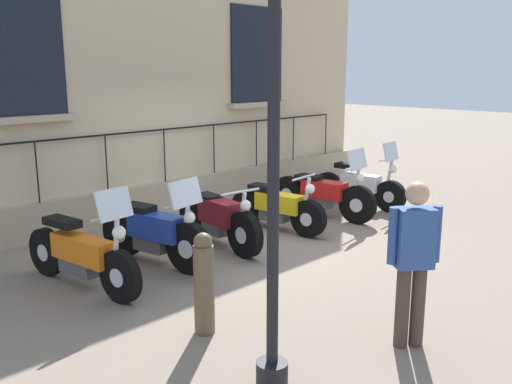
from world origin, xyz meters
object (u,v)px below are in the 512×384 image
pedestrian_standing (413,256)px  motorcycle_white (359,186)px  motorcycle_yellow (277,208)px  lamppost (274,117)px  motorcycle_maroon (219,220)px  bollard (204,283)px  motorcycle_orange (82,255)px  motorcycle_blue (155,234)px  motorcycle_red (323,194)px

pedestrian_standing → motorcycle_white: bearing=129.4°
motorcycle_yellow → lamppost: (3.23, -3.57, 1.95)m
motorcycle_maroon → bollard: bearing=-44.3°
motorcycle_yellow → bollard: bollard is taller
lamppost → pedestrian_standing: 2.11m
motorcycle_orange → pedestrian_standing: size_ratio=1.28×
motorcycle_yellow → motorcycle_white: bearing=89.4°
motorcycle_orange → bollard: motorcycle_orange is taller
motorcycle_orange → motorcycle_maroon: 2.33m
motorcycle_yellow → motorcycle_blue: bearing=-91.5°
motorcycle_orange → pedestrian_standing: bearing=23.0°
motorcycle_orange → bollard: size_ratio=1.97×
motorcycle_yellow → motorcycle_red: motorcycle_red is taller
motorcycle_orange → motorcycle_blue: (-0.07, 1.16, 0.01)m
motorcycle_white → lamppost: 7.04m
motorcycle_red → motorcycle_maroon: bearing=-91.9°
motorcycle_red → bollard: bearing=-66.2°
motorcycle_blue → motorcycle_maroon: (0.01, 1.17, -0.02)m
motorcycle_white → bollard: motorcycle_white is taller
motorcycle_red → motorcycle_white: bearing=90.2°
motorcycle_maroon → motorcycle_orange: bearing=-88.5°
motorcycle_orange → motorcycle_maroon: bearing=91.5°
motorcycle_maroon → lamppost: lamppost is taller
motorcycle_yellow → motorcycle_red: (0.03, 1.21, 0.05)m
motorcycle_maroon → motorcycle_red: (0.08, 2.50, 0.02)m
lamppost → motorcycle_orange: bearing=-179.2°
motorcycle_orange → motorcycle_blue: 1.16m
motorcycle_blue → pedestrian_standing: bearing=6.1°
motorcycle_yellow → pedestrian_standing: 4.26m
motorcycle_maroon → motorcycle_yellow: (0.05, 1.29, -0.04)m
motorcycle_yellow → bollard: 3.88m
motorcycle_maroon → bollard: 2.90m
motorcycle_red → motorcycle_yellow: bearing=-91.4°
pedestrian_standing → motorcycle_red: bearing=138.2°
motorcycle_orange → bollard: 2.04m
motorcycle_yellow → lamppost: 5.19m
bollard → lamppost: bearing=-11.9°
motorcycle_maroon → motorcycle_yellow: 1.29m
motorcycle_orange → motorcycle_white: motorcycle_orange is taller
bollard → motorcycle_maroon: bearing=135.7°
motorcycle_blue → motorcycle_red: 3.67m
motorcycle_white → motorcycle_maroon: bearing=-91.2°
motorcycle_orange → motorcycle_blue: size_ratio=1.08×
motorcycle_maroon → motorcycle_white: 3.68m
motorcycle_white → pedestrian_standing: pedestrian_standing is taller
motorcycle_maroon → motorcycle_yellow: size_ratio=1.07×
motorcycle_red → lamppost: bearing=-56.2°
motorcycle_blue → bollard: size_ratio=1.82×
pedestrian_standing → motorcycle_yellow: bearing=150.8°
motorcycle_blue → bollard: (2.08, -0.86, 0.10)m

